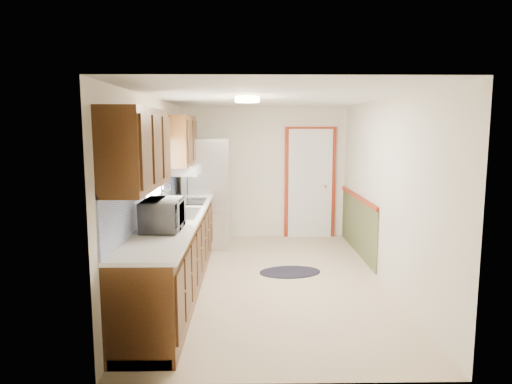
{
  "coord_description": "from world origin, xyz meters",
  "views": [
    {
      "loc": [
        -0.29,
        -5.88,
        2.02
      ],
      "look_at": [
        -0.18,
        0.29,
        1.15
      ],
      "focal_mm": 32.0,
      "sensor_mm": 36.0,
      "label": 1
    }
  ],
  "objects": [
    {
      "name": "back_wall_trim",
      "position": [
        0.99,
        2.21,
        0.89
      ],
      "size": [
        1.12,
        2.3,
        2.08
      ],
      "color": "maroon",
      "rests_on": "ground"
    },
    {
      "name": "kitchen_run",
      "position": [
        -1.24,
        -0.29,
        0.81
      ],
      "size": [
        0.63,
        4.0,
        2.2
      ],
      "color": "#3D210D",
      "rests_on": "ground"
    },
    {
      "name": "cooktop",
      "position": [
        -1.19,
        0.75,
        0.95
      ],
      "size": [
        0.53,
        0.63,
        0.02
      ],
      "primitive_type": "cube",
      "color": "black",
      "rests_on": "kitchen_run"
    },
    {
      "name": "ceiling_fixture",
      "position": [
        -0.3,
        -0.2,
        2.36
      ],
      "size": [
        0.3,
        0.3,
        0.06
      ],
      "primitive_type": "cylinder",
      "color": "#FFD88C",
      "rests_on": "room_shell"
    },
    {
      "name": "microwave",
      "position": [
        -1.2,
        -1.1,
        1.14
      ],
      "size": [
        0.33,
        0.59,
        0.4
      ],
      "primitive_type": "imported",
      "rotation": [
        0.0,
        0.0,
        1.56
      ],
      "color": "white",
      "rests_on": "kitchen_run"
    },
    {
      "name": "refrigerator",
      "position": [
        -1.02,
        1.84,
        0.92
      ],
      "size": [
        0.82,
        0.8,
        1.84
      ],
      "rotation": [
        0.0,
        0.0,
        0.08
      ],
      "color": "#B7B7BC",
      "rests_on": "ground"
    },
    {
      "name": "rug",
      "position": [
        0.29,
        0.31,
        0.01
      ],
      "size": [
        0.93,
        0.67,
        0.01
      ],
      "primitive_type": "ellipsoid",
      "rotation": [
        0.0,
        0.0,
        0.14
      ],
      "color": "black",
      "rests_on": "ground"
    },
    {
      "name": "room_shell",
      "position": [
        0.0,
        0.0,
        1.2
      ],
      "size": [
        3.2,
        5.2,
        2.52
      ],
      "color": "#C9B08D",
      "rests_on": "ground"
    }
  ]
}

